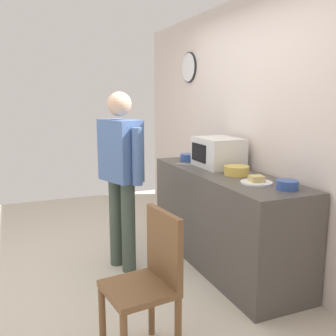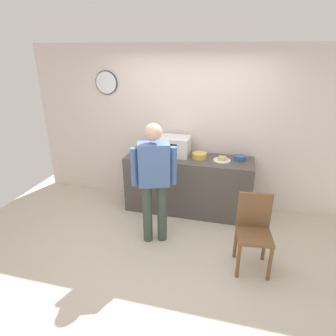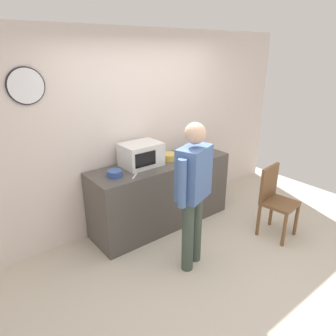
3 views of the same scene
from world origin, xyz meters
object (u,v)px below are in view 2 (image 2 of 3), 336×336
Objects in this scene: mixing_bowl at (199,155)px; fork_utensil at (198,154)px; cereal_bowl at (240,158)px; microwave at (174,146)px; person_standing at (154,176)px; wooden_chair at (254,228)px; sandwich_plate at (222,160)px; salad_bowl at (144,153)px; spoon_utensil at (153,159)px.

mixing_bowl reaches higher than fork_utensil.
mixing_bowl is (-0.62, -0.07, 0.01)m from cereal_bowl.
microwave is 2.94× the size of fork_utensil.
mixing_bowl is 1.07m from person_standing.
cereal_bowl is at bearing 44.39° from person_standing.
mixing_bowl reaches higher than wooden_chair.
cereal_bowl is at bearing 20.76° from sandwich_plate.
wooden_chair is at bearing -79.28° from cereal_bowl.
fork_utensil is 1.64m from wooden_chair.
sandwich_plate is 0.28× the size of wooden_chair.
sandwich_plate is 0.16× the size of person_standing.
person_standing reaches higher than mixing_bowl.
person_standing reaches higher than fork_utensil.
cereal_bowl is 0.75× the size of mixing_bowl.
sandwich_plate is at bearing -5.80° from microwave.
salad_bowl is 1.05× the size of spoon_utensil.
wooden_chair is at bearing -55.70° from fork_utensil.
microwave is at bearing 44.09° from spoon_utensil.
salad_bowl is 0.88m from mixing_bowl.
salad_bowl is at bearing 147.88° from wooden_chair.
person_standing reaches higher than microwave.
cereal_bowl is 0.18× the size of wooden_chair.
fork_utensil is 0.10× the size of person_standing.
wooden_chair is at bearing -66.26° from sandwich_plate.
person_standing reaches higher than sandwich_plate.
fork_utensil is 1.00× the size of spoon_utensil.
salad_bowl is (-1.24, -0.04, 0.02)m from sandwich_plate.
spoon_utensil is 0.18× the size of wooden_chair.
microwave is 0.53× the size of wooden_chair.
wooden_chair is at bearing -8.25° from person_standing.
cereal_bowl is 1.01× the size of spoon_utensil.
sandwich_plate is 1.07m from spoon_utensil.
spoon_utensil is (0.19, -0.15, -0.03)m from salad_bowl.
person_standing is (-1.06, -1.04, 0.02)m from cereal_bowl.
cereal_bowl is at bearing -7.67° from fork_utensil.
mixing_bowl is at bearing -73.48° from fork_utensil.
microwave is at bearing 173.91° from mixing_bowl.
cereal_bowl is 1.34m from spoon_utensil.
spoon_utensil is at bearing 108.48° from person_standing.
mixing_bowl is 1.35× the size of spoon_utensil.
salad_bowl is 2.09m from wooden_chair.
salad_bowl is at bearing -165.52° from microwave.
microwave is 1.05m from cereal_bowl.
microwave is at bearing -163.62° from fork_utensil.
mixing_bowl is at bearing 17.48° from spoon_utensil.
fork_utensil is (-0.40, 0.19, -0.02)m from sandwich_plate.
microwave reaches higher than spoon_utensil.
wooden_chair is at bearing -32.12° from salad_bowl.
spoon_utensil is at bearing -37.99° from salad_bowl.
wooden_chair is (0.23, -1.23, -0.43)m from cereal_bowl.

